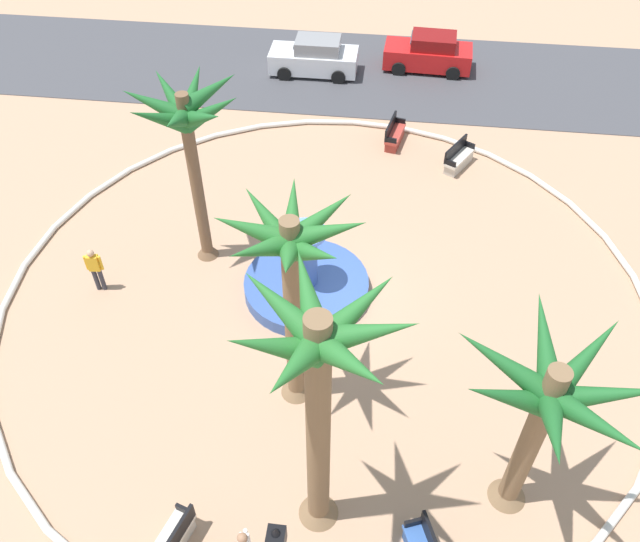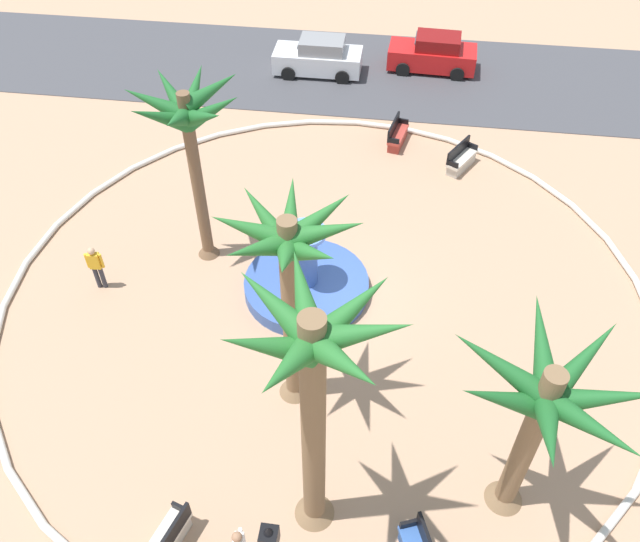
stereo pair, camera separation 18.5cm
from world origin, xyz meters
name	(u,v)px [view 2 (the right image)]	position (x,y,z in m)	size (l,w,h in m)	color
ground_plane	(326,295)	(0.00, 0.00, 0.00)	(80.00, 80.00, 0.00)	tan
plaza_curb	(326,293)	(0.00, 0.00, 0.10)	(19.89, 19.89, 0.20)	silver
street_asphalt	(366,72)	(0.00, 14.35, 0.01)	(48.00, 8.00, 0.03)	#424247
fountain	(306,283)	(-0.62, 0.11, 0.34)	(3.87, 3.87, 2.48)	#38569E
palm_tree_near_fountain	(313,381)	(0.65, -6.96, 5.26)	(3.32, 3.40, 7.22)	brown
palm_tree_by_curb	(544,407)	(5.09, -6.02, 3.90)	(4.13, 4.20, 5.25)	brown
palm_tree_mid_plaza	(289,264)	(-0.36, -3.67, 4.86)	(3.40, 3.30, 6.36)	brown
palm_tree_far_side	(189,125)	(-4.07, 1.36, 4.92)	(3.41, 3.49, 6.19)	brown
bench_east	(397,136)	(1.74, 8.66, 0.35)	(0.81, 1.67, 1.00)	#B73D33
bench_north	(461,160)	(4.24, 7.34, 0.35)	(1.24, 1.63, 1.00)	beige
person_cyclist_photo	(96,266)	(-7.02, -0.59, 0.92)	(0.53, 0.24, 1.64)	#33333D
parked_car_leftmost	(319,57)	(-2.18, 14.02, 0.78)	(4.00, 1.92, 1.67)	silver
parked_car_second	(433,54)	(3.02, 15.07, 0.78)	(4.08, 2.07, 1.67)	red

